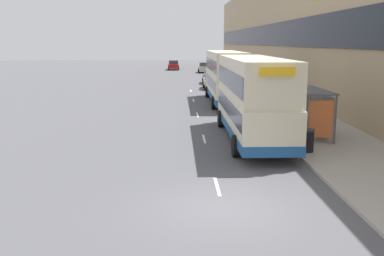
{
  "coord_description": "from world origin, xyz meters",
  "views": [
    {
      "loc": [
        -1.39,
        -12.57,
        5.08
      ],
      "look_at": [
        -0.38,
        17.41,
        -0.97
      ],
      "focal_mm": 40.0,
      "sensor_mm": 36.0,
      "label": 1
    }
  ],
  "objects_px": {
    "car_1": "(213,81)",
    "pedestrian_at_shelter": "(276,111)",
    "bus_shelter": "(315,104)",
    "car_0": "(174,65)",
    "pedestrian_1": "(314,106)",
    "double_decker_bus_ahead": "(226,76)",
    "double_decker_bus_near": "(253,97)",
    "car_2": "(211,77)",
    "litter_bin": "(308,140)",
    "car_3": "(204,68)"
  },
  "relations": [
    {
      "from": "car_1",
      "to": "pedestrian_at_shelter",
      "type": "relative_size",
      "value": 2.43
    },
    {
      "from": "bus_shelter",
      "to": "car_0",
      "type": "bearing_deg",
      "value": 97.77
    },
    {
      "from": "car_1",
      "to": "pedestrian_1",
      "type": "distance_m",
      "value": 20.73
    },
    {
      "from": "bus_shelter",
      "to": "pedestrian_at_shelter",
      "type": "bearing_deg",
      "value": 110.17
    },
    {
      "from": "double_decker_bus_ahead",
      "to": "double_decker_bus_near",
      "type": "bearing_deg",
      "value": -90.62
    },
    {
      "from": "car_2",
      "to": "litter_bin",
      "type": "bearing_deg",
      "value": -87.01
    },
    {
      "from": "car_0",
      "to": "litter_bin",
      "type": "distance_m",
      "value": 61.43
    },
    {
      "from": "pedestrian_at_shelter",
      "to": "litter_bin",
      "type": "distance_m",
      "value": 6.45
    },
    {
      "from": "car_1",
      "to": "car_3",
      "type": "bearing_deg",
      "value": 88.56
    },
    {
      "from": "car_2",
      "to": "pedestrian_1",
      "type": "distance_m",
      "value": 26.72
    },
    {
      "from": "double_decker_bus_ahead",
      "to": "car_3",
      "type": "bearing_deg",
      "value": 89.28
    },
    {
      "from": "bus_shelter",
      "to": "pedestrian_at_shelter",
      "type": "distance_m",
      "value": 3.65
    },
    {
      "from": "car_1",
      "to": "car_3",
      "type": "height_order",
      "value": "car_3"
    },
    {
      "from": "bus_shelter",
      "to": "car_2",
      "type": "xyz_separation_m",
      "value": [
        -3.01,
        31.12,
        -1.04
      ]
    },
    {
      "from": "double_decker_bus_ahead",
      "to": "car_2",
      "type": "xyz_separation_m",
      "value": [
        0.14,
        17.25,
        -1.45
      ]
    },
    {
      "from": "bus_shelter",
      "to": "car_1",
      "type": "relative_size",
      "value": 1.05
    },
    {
      "from": "double_decker_bus_ahead",
      "to": "pedestrian_at_shelter",
      "type": "distance_m",
      "value": 10.8
    },
    {
      "from": "pedestrian_at_shelter",
      "to": "car_2",
      "type": "bearing_deg",
      "value": 93.69
    },
    {
      "from": "pedestrian_at_shelter",
      "to": "bus_shelter",
      "type": "bearing_deg",
      "value": -69.83
    },
    {
      "from": "car_2",
      "to": "pedestrian_at_shelter",
      "type": "height_order",
      "value": "pedestrian_at_shelter"
    },
    {
      "from": "car_1",
      "to": "car_2",
      "type": "distance_m",
      "value": 6.2
    },
    {
      "from": "pedestrian_at_shelter",
      "to": "pedestrian_1",
      "type": "xyz_separation_m",
      "value": [
        2.79,
        1.47,
        0.07
      ]
    },
    {
      "from": "car_1",
      "to": "litter_bin",
      "type": "xyz_separation_m",
      "value": [
        2.11,
        -28.05,
        -0.17
      ]
    },
    {
      "from": "bus_shelter",
      "to": "car_3",
      "type": "height_order",
      "value": "bus_shelter"
    },
    {
      "from": "car_0",
      "to": "litter_bin",
      "type": "relative_size",
      "value": 3.97
    },
    {
      "from": "car_1",
      "to": "pedestrian_at_shelter",
      "type": "distance_m",
      "value": 21.71
    },
    {
      "from": "double_decker_bus_ahead",
      "to": "pedestrian_1",
      "type": "xyz_separation_m",
      "value": [
        4.71,
        -9.08,
        -1.24
      ]
    },
    {
      "from": "double_decker_bus_near",
      "to": "litter_bin",
      "type": "xyz_separation_m",
      "value": [
        2.08,
        -3.01,
        -1.62
      ]
    },
    {
      "from": "bus_shelter",
      "to": "pedestrian_at_shelter",
      "type": "relative_size",
      "value": 2.56
    },
    {
      "from": "car_2",
      "to": "pedestrian_1",
      "type": "height_order",
      "value": "pedestrian_1"
    },
    {
      "from": "double_decker_bus_near",
      "to": "pedestrian_1",
      "type": "xyz_separation_m",
      "value": [
        4.86,
        4.9,
        -1.24
      ]
    },
    {
      "from": "car_1",
      "to": "bus_shelter",
      "type": "bearing_deg",
      "value": -82.4
    },
    {
      "from": "bus_shelter",
      "to": "car_3",
      "type": "distance_m",
      "value": 50.39
    },
    {
      "from": "double_decker_bus_near",
      "to": "litter_bin",
      "type": "relative_size",
      "value": 10.16
    },
    {
      "from": "bus_shelter",
      "to": "double_decker_bus_near",
      "type": "height_order",
      "value": "double_decker_bus_near"
    },
    {
      "from": "double_decker_bus_near",
      "to": "car_0",
      "type": "xyz_separation_m",
      "value": [
        -4.61,
        58.05,
        -1.43
      ]
    },
    {
      "from": "car_3",
      "to": "pedestrian_at_shelter",
      "type": "bearing_deg",
      "value": -88.21
    },
    {
      "from": "car_3",
      "to": "car_1",
      "type": "bearing_deg",
      "value": -91.44
    },
    {
      "from": "double_decker_bus_ahead",
      "to": "car_0",
      "type": "bearing_deg",
      "value": 96.17
    },
    {
      "from": "car_2",
      "to": "car_3",
      "type": "distance_m",
      "value": 19.19
    },
    {
      "from": "car_0",
      "to": "double_decker_bus_near",
      "type": "bearing_deg",
      "value": 94.54
    },
    {
      "from": "bus_shelter",
      "to": "double_decker_bus_ahead",
      "type": "height_order",
      "value": "double_decker_bus_ahead"
    },
    {
      "from": "double_decker_bus_near",
      "to": "double_decker_bus_ahead",
      "type": "height_order",
      "value": "same"
    },
    {
      "from": "double_decker_bus_ahead",
      "to": "car_1",
      "type": "bearing_deg",
      "value": 90.94
    },
    {
      "from": "double_decker_bus_near",
      "to": "car_0",
      "type": "bearing_deg",
      "value": 94.54
    },
    {
      "from": "double_decker_bus_near",
      "to": "car_2",
      "type": "relative_size",
      "value": 2.42
    },
    {
      "from": "car_2",
      "to": "litter_bin",
      "type": "xyz_separation_m",
      "value": [
        1.79,
        -34.24,
        -0.16
      ]
    },
    {
      "from": "car_3",
      "to": "car_0",
      "type": "bearing_deg",
      "value": 124.32
    },
    {
      "from": "pedestrian_at_shelter",
      "to": "car_3",
      "type": "bearing_deg",
      "value": 91.79
    },
    {
      "from": "double_decker_bus_ahead",
      "to": "litter_bin",
      "type": "xyz_separation_m",
      "value": [
        1.92,
        -16.99,
        -1.62
      ]
    }
  ]
}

